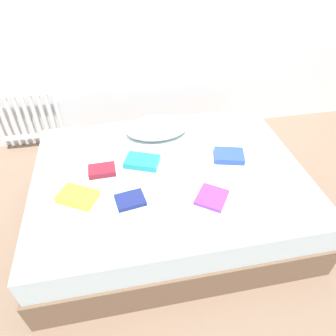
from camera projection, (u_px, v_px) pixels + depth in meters
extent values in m
plane|color=#7F6651|center=(169.00, 215.00, 2.53)|extent=(8.00, 8.00, 0.00)
cube|color=brown|center=(169.00, 204.00, 2.44)|extent=(2.00, 1.50, 0.28)
cube|color=silver|center=(169.00, 181.00, 2.27)|extent=(1.96, 1.46, 0.22)
cylinder|color=white|center=(4.00, 119.00, 2.96)|extent=(0.04, 0.04, 0.51)
cylinder|color=white|center=(12.00, 118.00, 2.97)|extent=(0.04, 0.04, 0.51)
cylinder|color=white|center=(20.00, 117.00, 2.98)|extent=(0.04, 0.04, 0.51)
cylinder|color=white|center=(27.00, 116.00, 2.99)|extent=(0.04, 0.04, 0.51)
cylinder|color=white|center=(35.00, 116.00, 3.00)|extent=(0.04, 0.04, 0.51)
cylinder|color=white|center=(43.00, 115.00, 3.02)|extent=(0.04, 0.04, 0.51)
cylinder|color=white|center=(51.00, 114.00, 3.03)|extent=(0.04, 0.04, 0.51)
cylinder|color=white|center=(58.00, 113.00, 3.04)|extent=(0.04, 0.04, 0.51)
cube|color=white|center=(20.00, 95.00, 2.84)|extent=(0.64, 0.04, 0.04)
cube|color=white|center=(34.00, 136.00, 3.15)|extent=(0.64, 0.04, 0.04)
ellipsoid|color=white|center=(157.00, 128.00, 2.52)|extent=(0.53, 0.35, 0.13)
cube|color=#2847B7|center=(229.00, 156.00, 2.30)|extent=(0.26, 0.22, 0.05)
cube|color=yellow|center=(78.00, 197.00, 1.97)|extent=(0.29, 0.26, 0.05)
cube|color=maroon|center=(102.00, 170.00, 2.17)|extent=(0.20, 0.13, 0.04)
cube|color=purple|center=(212.00, 197.00, 1.98)|extent=(0.27, 0.27, 0.03)
cube|color=teal|center=(142.00, 162.00, 2.24)|extent=(0.29, 0.24, 0.05)
cube|color=navy|center=(130.00, 200.00, 1.95)|extent=(0.21, 0.17, 0.03)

